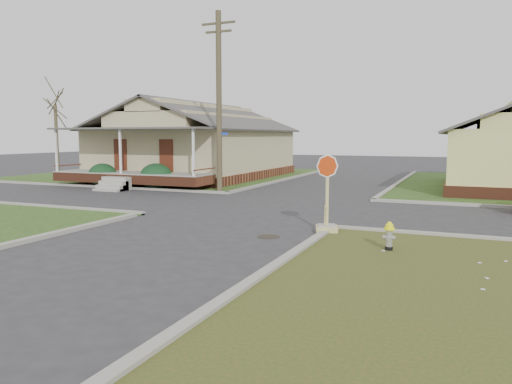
% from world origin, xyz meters
% --- Properties ---
extents(ground, '(120.00, 120.00, 0.00)m').
position_xyz_m(ground, '(0.00, 0.00, 0.00)').
color(ground, '#2C2C2F').
rests_on(ground, ground).
extents(verge_far_left, '(19.00, 19.00, 0.05)m').
position_xyz_m(verge_far_left, '(-13.00, 18.00, 0.03)').
color(verge_far_left, '#254518').
rests_on(verge_far_left, ground).
extents(curbs, '(80.00, 40.00, 0.12)m').
position_xyz_m(curbs, '(0.00, 5.00, 0.00)').
color(curbs, gray).
rests_on(curbs, ground).
extents(manhole, '(0.64, 0.64, 0.01)m').
position_xyz_m(manhole, '(2.20, -0.50, 0.01)').
color(manhole, black).
rests_on(manhole, ground).
extents(corner_house, '(10.10, 15.50, 5.30)m').
position_xyz_m(corner_house, '(-10.00, 16.68, 2.28)').
color(corner_house, brown).
rests_on(corner_house, ground).
extents(utility_pole, '(1.80, 0.28, 9.00)m').
position_xyz_m(utility_pole, '(-4.20, 8.90, 4.66)').
color(utility_pole, '#463D28').
rests_on(utility_pole, ground).
extents(tree_far_left, '(0.22, 0.22, 4.90)m').
position_xyz_m(tree_far_left, '(-18.00, 12.00, 2.50)').
color(tree_far_left, '#463D28').
rests_on(tree_far_left, verge_far_left).
extents(fire_hydrant, '(0.27, 0.27, 0.72)m').
position_xyz_m(fire_hydrant, '(5.66, -1.06, 0.45)').
color(fire_hydrant, black).
rests_on(fire_hydrant, ground).
extents(stop_sign, '(0.65, 0.64, 2.31)m').
position_xyz_m(stop_sign, '(3.58, 0.74, 0.55)').
color(stop_sign, tan).
rests_on(stop_sign, ground).
extents(hedge_left, '(1.59, 1.30, 1.21)m').
position_xyz_m(hedge_left, '(-11.86, 9.16, 0.66)').
color(hedge_left, '#14381C').
rests_on(hedge_left, verge_far_left).
extents(hedge_right, '(1.64, 1.35, 1.26)m').
position_xyz_m(hedge_right, '(-8.33, 9.33, 0.68)').
color(hedge_right, '#14381C').
rests_on(hedge_right, verge_far_left).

